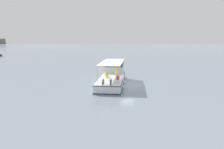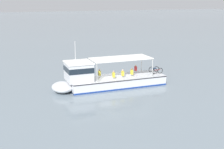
% 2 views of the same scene
% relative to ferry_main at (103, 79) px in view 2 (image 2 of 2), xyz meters
% --- Properties ---
extents(ground_plane, '(400.00, 400.00, 0.00)m').
position_rel_ferry_main_xyz_m(ground_plane, '(-1.23, -1.84, -1.02)').
color(ground_plane, gray).
extents(ferry_main, '(12.97, 4.07, 5.32)m').
position_rel_ferry_main_xyz_m(ferry_main, '(0.00, 0.00, 0.00)').
color(ferry_main, silver).
rests_on(ferry_main, ground).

